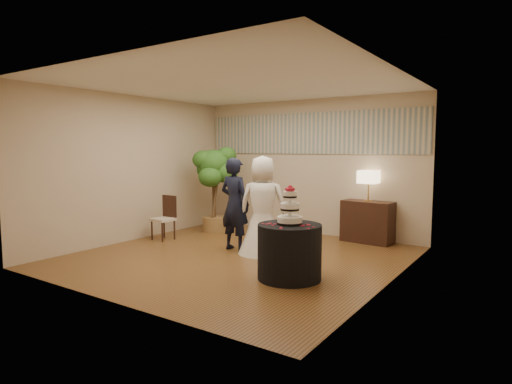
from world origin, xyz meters
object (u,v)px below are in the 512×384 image
Objects in this scene: side_chair at (163,218)px; cake_table at (289,252)px; groom at (235,204)px; wedding_cake at (290,205)px; console at (367,222)px; bride at (263,205)px; table_lamp at (368,186)px; ficus_tree at (214,189)px.

cake_table is at bearing -10.63° from side_chair.
side_chair is at bearing 6.85° from groom.
side_chair is (-3.31, 0.84, 0.05)m from cake_table.
wedding_cake is (0.00, 0.00, 0.65)m from cake_table.
cake_table is 0.92× the size of console.
bride reaches higher than side_chair.
table_lamp is (0.09, 2.85, 0.70)m from cake_table.
console is at bearing 88.14° from wedding_cake.
ficus_tree is at bearing 145.76° from cake_table.
side_chair is at bearing 165.74° from wedding_cake.
ficus_tree is (-3.10, -0.80, -0.15)m from table_lamp.
groom reaches higher than cake_table.
console reaches higher than cake_table.
cake_table is 1.63× the size of wedding_cake.
wedding_cake is at bearing -91.86° from table_lamp.
groom is 3.03× the size of wedding_cake.
bride is at bearing -168.83° from groom.
cake_table is 1.50× the size of table_lamp.
groom is 1.88× the size of side_chair.
console is at bearing 88.14° from cake_table.
ficus_tree reaches higher than bride.
wedding_cake is at bearing -10.63° from side_chair.
cake_table is at bearing -86.44° from console.
groom is 0.54m from bride.
wedding_cake is 0.56× the size of console.
table_lamp is 0.31× the size of ficus_tree.
wedding_cake is 0.92× the size of table_lamp.
bride reaches higher than cake_table.
groom is 2.81× the size of table_lamp.
groom is at bearing 149.98° from cake_table.
side_chair is (-1.68, -0.10, -0.38)m from groom.
console is (0.09, 2.85, -0.63)m from wedding_cake.
ficus_tree reaches higher than table_lamp.
ficus_tree is (-1.38, 1.11, 0.12)m from groom.
bride is at bearing -117.37° from console.
wedding_cake is (1.63, -0.94, 0.21)m from groom.
wedding_cake is (1.09, -1.01, 0.19)m from bride.
side_chair is at bearing -17.92° from bride.
ficus_tree reaches higher than groom.
bride is 2.26m from side_chair.
groom is 1.93m from cake_table.
table_lamp is (1.18, 1.84, 0.25)m from bride.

